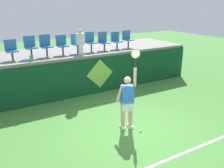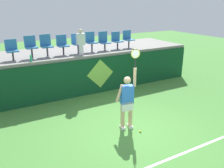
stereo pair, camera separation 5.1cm
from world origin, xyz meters
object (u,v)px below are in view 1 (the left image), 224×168
(stadium_chair_4, at_px, (77,42))
(spectator_0, at_px, (80,42))
(tennis_player, at_px, (127,100))
(stadium_chair_3, at_px, (62,44))
(stadium_chair_7, at_px, (116,40))
(stadium_chair_8, at_px, (128,38))
(stadium_chair_6, at_px, (103,40))
(water_bottle, at_px, (31,58))
(stadium_chair_1, at_px, (30,46))
(stadium_chair_5, at_px, (91,41))
(tennis_ball, at_px, (141,131))
(stadium_chair_0, at_px, (11,49))
(stadium_chair_2, at_px, (46,44))

(stadium_chair_4, height_order, spectator_0, spectator_0)
(tennis_player, relative_size, stadium_chair_3, 3.11)
(stadium_chair_7, distance_m, stadium_chair_8, 0.64)
(tennis_player, xyz_separation_m, stadium_chair_6, (1.40, 4.11, 1.17))
(spectator_0, bearing_deg, stadium_chair_4, 90.00)
(water_bottle, relative_size, stadium_chair_7, 0.32)
(water_bottle, xyz_separation_m, stadium_chair_6, (3.44, 0.66, 0.32))
(tennis_player, bearing_deg, stadium_chair_6, 71.26)
(stadium_chair_6, distance_m, spectator_0, 1.38)
(tennis_player, relative_size, stadium_chair_1, 2.93)
(tennis_player, relative_size, stadium_chair_5, 2.93)
(tennis_ball, distance_m, stadium_chair_0, 5.74)
(stadium_chair_4, bearing_deg, tennis_ball, -88.31)
(stadium_chair_7, height_order, stadium_chair_8, stadium_chair_8)
(stadium_chair_2, bearing_deg, stadium_chair_6, 0.06)
(stadium_chair_1, relative_size, stadium_chair_3, 1.06)
(stadium_chair_4, bearing_deg, stadium_chair_8, 0.04)
(tennis_ball, relative_size, stadium_chair_6, 0.08)
(stadium_chair_0, relative_size, stadium_chair_4, 0.94)
(stadium_chair_4, distance_m, stadium_chair_5, 0.66)
(spectator_0, bearing_deg, stadium_chair_6, 17.21)
(stadium_chair_7, bearing_deg, stadium_chair_2, 179.94)
(stadium_chair_3, relative_size, spectator_0, 0.76)
(stadium_chair_4, height_order, stadium_chair_6, stadium_chair_6)
(stadium_chair_5, bearing_deg, tennis_player, -100.21)
(water_bottle, bearing_deg, tennis_ball, -59.92)
(stadium_chair_4, bearing_deg, stadium_chair_3, 179.81)
(stadium_chair_1, xyz_separation_m, stadium_chair_3, (1.29, 0.00, -0.04))
(stadium_chair_2, xyz_separation_m, stadium_chair_3, (0.68, -0.00, -0.04))
(tennis_player, height_order, stadium_chair_8, tennis_player)
(stadium_chair_7, bearing_deg, stadium_chair_0, -179.98)
(stadium_chair_1, height_order, stadium_chair_3, stadium_chair_1)
(stadium_chair_6, relative_size, spectator_0, 0.79)
(tennis_ball, distance_m, stadium_chair_5, 5.06)
(water_bottle, relative_size, stadium_chair_5, 0.29)
(stadium_chair_2, height_order, stadium_chair_8, stadium_chair_2)
(tennis_ball, bearing_deg, stadium_chair_8, 61.33)
(stadium_chair_2, height_order, stadium_chair_3, stadium_chair_2)
(stadium_chair_4, relative_size, stadium_chair_6, 0.98)
(tennis_ball, xyz_separation_m, stadium_chair_3, (-0.80, 4.56, 2.11))
(stadium_chair_1, bearing_deg, water_bottle, -104.92)
(stadium_chair_0, relative_size, stadium_chair_8, 0.95)
(water_bottle, distance_m, stadium_chair_4, 2.25)
(stadium_chair_6, relative_size, stadium_chair_8, 1.03)
(stadium_chair_0, bearing_deg, stadium_chair_3, 0.04)
(stadium_chair_6, xyz_separation_m, spectator_0, (-1.31, -0.41, 0.11))
(tennis_player, relative_size, stadium_chair_6, 3.01)
(tennis_ball, height_order, stadium_chair_1, stadium_chair_1)
(spectator_0, bearing_deg, stadium_chair_7, 11.35)
(stadium_chair_5, height_order, spectator_0, spectator_0)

